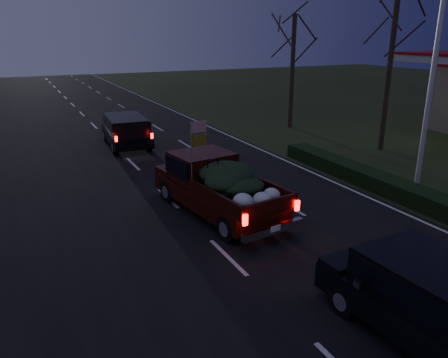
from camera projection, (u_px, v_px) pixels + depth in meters
name	position (u px, v px, depth m)	size (l,w,h in m)	color
ground	(228.00, 258.00, 11.93)	(120.00, 120.00, 0.00)	black
road_asphalt	(228.00, 257.00, 11.93)	(14.00, 120.00, 0.02)	black
hedge_row	(367.00, 177.00, 17.64)	(1.00, 10.00, 0.60)	black
light_pole	(437.00, 43.00, 15.85)	(0.50, 0.90, 9.16)	silver
bare_tree_mid	(395.00, 22.00, 21.09)	(3.60, 3.60, 8.50)	black
bare_tree_far	(294.00, 44.00, 27.00)	(3.60, 3.60, 7.00)	black
pickup_truck	(217.00, 183.00, 14.61)	(2.80, 5.72, 2.88)	#370D07
lead_suv	(126.00, 128.00, 23.34)	(2.23, 4.80, 1.35)	black
rear_suv	(446.00, 302.00, 8.18)	(2.36, 4.84, 1.37)	black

